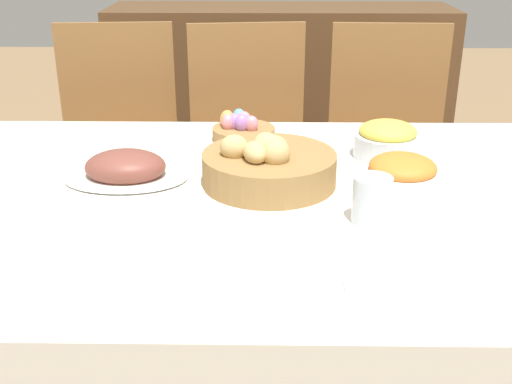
% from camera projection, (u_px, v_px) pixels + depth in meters
% --- Properties ---
extents(dining_table, '(1.77, 1.09, 0.78)m').
position_uv_depth(dining_table, '(249.00, 339.00, 1.57)').
color(dining_table, silver).
rests_on(dining_table, ground).
extents(chair_far_right, '(0.44, 0.44, 1.00)m').
position_uv_depth(chair_far_right, '(387.00, 161.00, 2.32)').
color(chair_far_right, olive).
rests_on(chair_far_right, ground).
extents(chair_far_left, '(0.45, 0.45, 1.00)m').
position_uv_depth(chair_far_left, '(119.00, 159.00, 2.34)').
color(chair_far_left, olive).
rests_on(chair_far_left, ground).
extents(chair_far_center, '(0.47, 0.47, 1.00)m').
position_uv_depth(chair_far_center, '(250.00, 160.00, 2.33)').
color(chair_far_center, olive).
rests_on(chair_far_center, ground).
extents(sideboard, '(1.59, 0.44, 0.97)m').
position_uv_depth(sideboard, '(279.00, 108.00, 3.14)').
color(sideboard, brown).
rests_on(sideboard, ground).
extents(bread_basket, '(0.31, 0.31, 0.12)m').
position_uv_depth(bread_basket, '(268.00, 165.00, 1.46)').
color(bread_basket, '#9E7542').
rests_on(bread_basket, dining_table).
extents(egg_basket, '(0.17, 0.17, 0.08)m').
position_uv_depth(egg_basket, '(242.00, 129.00, 1.76)').
color(egg_basket, '#9E7542').
rests_on(egg_basket, dining_table).
extents(ham_platter, '(0.29, 0.20, 0.08)m').
position_uv_depth(ham_platter, '(126.00, 169.00, 1.49)').
color(ham_platter, white).
rests_on(ham_platter, dining_table).
extents(carrot_bowl, '(0.17, 0.17, 0.09)m').
position_uv_depth(carrot_bowl, '(402.00, 177.00, 1.39)').
color(carrot_bowl, white).
rests_on(carrot_bowl, dining_table).
extents(pineapple_bowl, '(0.17, 0.17, 0.09)m').
position_uv_depth(pineapple_bowl, '(387.00, 140.00, 1.63)').
color(pineapple_bowl, silver).
rests_on(pineapple_bowl, dining_table).
extents(dinner_plate, '(0.28, 0.28, 0.01)m').
position_uv_depth(dinner_plate, '(233.00, 267.00, 1.11)').
color(dinner_plate, white).
rests_on(dinner_plate, dining_table).
extents(fork, '(0.01, 0.20, 0.00)m').
position_uv_depth(fork, '(139.00, 267.00, 1.11)').
color(fork, silver).
rests_on(fork, dining_table).
extents(knife, '(0.01, 0.20, 0.00)m').
position_uv_depth(knife, '(327.00, 269.00, 1.11)').
color(knife, silver).
rests_on(knife, dining_table).
extents(spoon, '(0.01, 0.20, 0.00)m').
position_uv_depth(spoon, '(344.00, 269.00, 1.11)').
color(spoon, silver).
rests_on(spoon, dining_table).
extents(drinking_cup, '(0.08, 0.08, 0.10)m').
position_uv_depth(drinking_cup, '(372.00, 200.00, 1.27)').
color(drinking_cup, silver).
rests_on(drinking_cup, dining_table).
extents(butter_dish, '(0.14, 0.09, 0.03)m').
position_uv_depth(butter_dish, '(87.00, 216.00, 1.28)').
color(butter_dish, white).
rests_on(butter_dish, dining_table).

